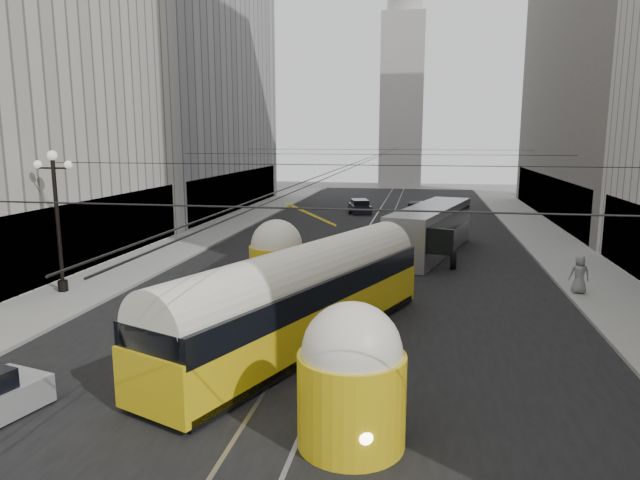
% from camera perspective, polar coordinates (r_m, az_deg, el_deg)
% --- Properties ---
extents(road, '(20.00, 85.00, 0.02)m').
position_cam_1_polar(road, '(38.04, 4.90, -0.52)').
color(road, black).
rests_on(road, ground).
extents(sidewalk_left, '(4.00, 72.00, 0.15)m').
position_cam_1_polar(sidewalk_left, '(44.12, -10.35, 0.95)').
color(sidewalk_left, gray).
rests_on(sidewalk_left, ground).
extents(sidewalk_right, '(4.00, 72.00, 0.15)m').
position_cam_1_polar(sidewalk_right, '(42.17, 21.83, -0.06)').
color(sidewalk_right, gray).
rests_on(sidewalk_right, ground).
extents(rail_left, '(0.12, 85.00, 0.04)m').
position_cam_1_polar(rail_left, '(38.12, 3.78, -0.48)').
color(rail_left, gray).
rests_on(rail_left, ground).
extents(rail_right, '(0.12, 85.00, 0.04)m').
position_cam_1_polar(rail_right, '(37.98, 6.02, -0.56)').
color(rail_right, gray).
rests_on(rail_right, ground).
extents(building_left_far, '(12.60, 28.60, 28.60)m').
position_cam_1_polar(building_left_far, '(58.15, -14.20, 17.10)').
color(building_left_far, '#999999').
rests_on(building_left_far, ground).
extents(building_right_far, '(12.60, 32.60, 32.60)m').
position_cam_1_polar(building_right_far, '(55.98, 28.96, 18.52)').
color(building_right_far, '#514C47').
rests_on(building_right_far, ground).
extents(distant_tower, '(6.00, 6.00, 31.36)m').
position_cam_1_polar(distant_tower, '(85.14, 8.26, 15.48)').
color(distant_tower, '#B2AFA8').
rests_on(distant_tower, ground).
extents(lamppost_left_mid, '(1.86, 0.44, 6.37)m').
position_cam_1_polar(lamppost_left_mid, '(28.04, -24.81, 2.44)').
color(lamppost_left_mid, black).
rests_on(lamppost_left_mid, sidewalk_left).
extents(catenary, '(25.00, 72.00, 0.23)m').
position_cam_1_polar(catenary, '(36.37, 5.07, 8.32)').
color(catenary, black).
rests_on(catenary, ground).
extents(streetcar, '(7.52, 14.89, 3.48)m').
position_cam_1_polar(streetcar, '(19.62, -1.83, -5.72)').
color(streetcar, gold).
rests_on(streetcar, ground).
extents(city_bus, '(5.35, 12.01, 2.95)m').
position_cam_1_polar(city_bus, '(35.45, 11.01, 1.18)').
color(city_bus, gray).
rests_on(city_bus, ground).
extents(sedan_white_far, '(1.79, 4.10, 1.28)m').
position_cam_1_polar(sedan_white_far, '(52.42, 9.65, 2.98)').
color(sedan_white_far, silver).
rests_on(sedan_white_far, ground).
extents(sedan_dark_far, '(2.67, 4.31, 1.27)m').
position_cam_1_polar(sedan_dark_far, '(54.20, 4.00, 3.34)').
color(sedan_dark_far, black).
rests_on(sedan_dark_far, ground).
extents(pedestrian_sidewalk_right, '(0.86, 0.54, 1.75)m').
position_cam_1_polar(pedestrian_sidewalk_right, '(28.16, 24.51, -3.14)').
color(pedestrian_sidewalk_right, slate).
rests_on(pedestrian_sidewalk_right, sidewalk_right).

